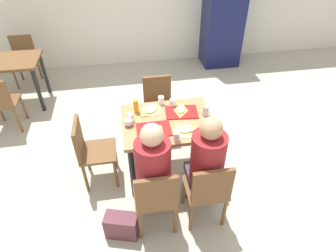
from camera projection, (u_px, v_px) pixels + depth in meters
name	position (u px, v px, depth m)	size (l,w,h in m)	color
ground_plane	(168.00, 170.00, 3.60)	(10.00, 10.00, 0.02)	#B2AD9E
main_table	(168.00, 129.00, 3.19)	(1.00, 0.80, 0.77)	#9E7247
chair_near_left	(156.00, 197.00, 2.64)	(0.40, 0.40, 0.85)	brown
chair_near_right	(208.00, 189.00, 2.71)	(0.40, 0.40, 0.85)	brown
chair_far_side	(158.00, 103.00, 3.89)	(0.40, 0.40, 0.85)	brown
chair_left_end	(90.00, 148.00, 3.17)	(0.40, 0.40, 0.85)	brown
person_in_red	(153.00, 167.00, 2.60)	(0.32, 0.42, 1.26)	#383842
person_in_brown_jacket	(206.00, 161.00, 2.67)	(0.32, 0.42, 1.26)	#383842
tray_red_near	(154.00, 129.00, 2.98)	(0.36, 0.26, 0.02)	red
tray_red_far	(181.00, 112.00, 3.23)	(0.36, 0.26, 0.02)	red
paper_plate_center	(152.00, 110.00, 3.26)	(0.22, 0.22, 0.01)	white
paper_plate_near_edge	(186.00, 131.00, 2.96)	(0.22, 0.22, 0.01)	white
pizza_slice_a	(155.00, 129.00, 2.96)	(0.21, 0.23, 0.02)	tan
pizza_slice_b	(181.00, 109.00, 3.24)	(0.17, 0.25, 0.02)	#C68C47
pizza_slice_c	(151.00, 110.00, 3.24)	(0.27, 0.25, 0.02)	tan
pizza_slice_d	(186.00, 130.00, 2.96)	(0.25, 0.19, 0.02)	tan
plastic_cup_a	(161.00, 100.00, 3.34)	(0.07, 0.07, 0.10)	white
plastic_cup_b	(176.00, 136.00, 2.83)	(0.07, 0.07, 0.10)	white
plastic_cup_c	(131.00, 117.00, 3.08)	(0.07, 0.07, 0.10)	white
plastic_cup_d	(173.00, 103.00, 3.30)	(0.07, 0.07, 0.10)	white
soda_can	(206.00, 111.00, 3.15)	(0.07, 0.07, 0.12)	#B7BCC6
condiment_bottle	(136.00, 106.00, 3.19)	(0.06, 0.06, 0.16)	orange
foil_bundle	(129.00, 122.00, 3.01)	(0.10, 0.10, 0.10)	silver
handbag	(122.00, 226.00, 2.80)	(0.32, 0.16, 0.28)	#592D38
drink_fridge	(223.00, 16.00, 5.42)	(0.70, 0.60, 1.90)	#14194C
background_table	(10.00, 68.00, 4.40)	(0.90, 0.70, 0.77)	brown
background_chair_near	(0.00, 101.00, 3.91)	(0.40, 0.40, 0.85)	brown
background_chair_far	(24.00, 57.00, 5.05)	(0.40, 0.40, 0.85)	brown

